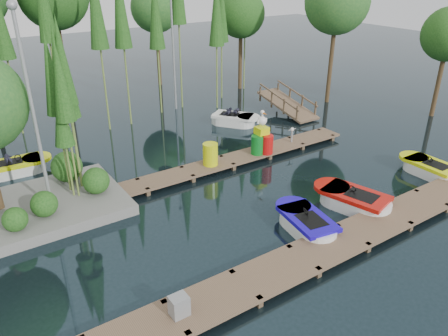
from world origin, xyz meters
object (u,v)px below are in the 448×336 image
boat_yellow_far (17,167)px  yellow_barrel (210,154)px  island (6,130)px  utility_cabinet (179,306)px  boat_blue (306,224)px  drum_cluster (262,140)px  boat_red (353,201)px

boat_yellow_far → yellow_barrel: 8.28m
island → utility_cabinet: (2.11, -7.79, -2.61)m
island → boat_yellow_far: (0.46, 3.64, -2.90)m
boat_blue → utility_cabinet: 5.70m
boat_blue → drum_cluster: (2.48, 5.54, 0.62)m
boat_blue → boat_yellow_far: boat_yellow_far is taller
boat_red → boat_blue: bearing=168.0°
boat_blue → drum_cluster: size_ratio=1.45×
boat_blue → boat_yellow_far: bearing=134.8°
boat_yellow_far → drum_cluster: 10.72m
boat_blue → utility_cabinet: bearing=-157.3°
boat_red → utility_cabinet: (-8.02, -1.45, 0.29)m
island → boat_blue: bearing=-40.3°
utility_cabinet → yellow_barrel: (5.32, 7.00, 0.20)m
boat_blue → utility_cabinet: size_ratio=5.21×
utility_cabinet → yellow_barrel: yellow_barrel is taller
boat_blue → boat_yellow_far: 12.41m
island → yellow_barrel: size_ratio=7.02×
utility_cabinet → drum_cluster: size_ratio=0.28×
island → utility_cabinet: island is taller
island → boat_yellow_far: bearing=82.7°
drum_cluster → utility_cabinet: bearing=-139.5°
yellow_barrel → drum_cluster: bearing=-3.2°
boat_blue → utility_cabinet: (-5.54, -1.31, 0.31)m
boat_red → yellow_barrel: (-2.70, 5.55, 0.49)m
boat_yellow_far → utility_cabinet: (1.65, -11.43, 0.29)m
yellow_barrel → boat_red: bearing=-64.1°
boat_red → utility_cabinet: size_ratio=5.81×
island → boat_red: island is taller
boat_red → yellow_barrel: 6.19m
utility_cabinet → island: bearing=105.2°
utility_cabinet → yellow_barrel: bearing=52.7°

